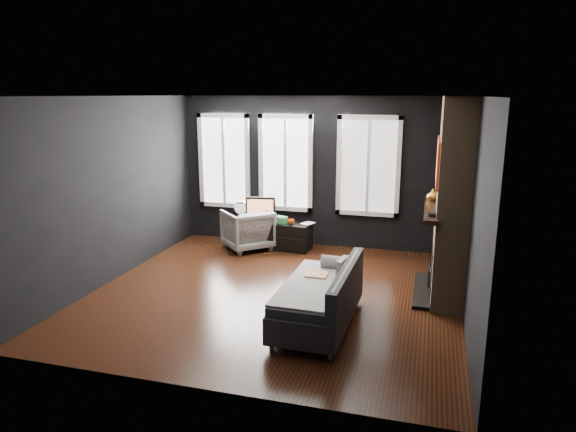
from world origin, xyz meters
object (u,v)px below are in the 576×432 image
(sofa, at_px, (318,295))
(monitor, at_px, (260,207))
(book, at_px, (304,216))
(media_console, at_px, (273,234))
(mug, at_px, (291,221))
(armchair, at_px, (248,227))
(mantel_vase, at_px, (433,195))

(sofa, xyz_separation_m, monitor, (-1.72, 2.93, 0.35))
(monitor, xyz_separation_m, book, (0.81, 0.01, -0.12))
(book, bearing_deg, media_console, -176.99)
(sofa, xyz_separation_m, media_console, (-1.49, 2.91, -0.14))
(mug, height_order, book, book)
(media_console, xyz_separation_m, mug, (0.37, -0.10, 0.30))
(sofa, height_order, armchair, armchair)
(mantel_vase, bearing_deg, mug, 158.10)
(armchair, height_order, mantel_vase, mantel_vase)
(sofa, height_order, book, sofa)
(armchair, height_order, book, armchair)
(sofa, height_order, monitor, monitor)
(mug, relative_size, mantel_vase, 0.65)
(book, bearing_deg, mug, -147.96)
(media_console, height_order, book, book)
(armchair, bearing_deg, mantel_vase, 121.08)
(armchair, distance_m, monitor, 0.43)
(mug, distance_m, book, 0.25)
(sofa, distance_m, mug, 3.03)
(monitor, xyz_separation_m, mug, (0.60, -0.11, -0.19))
(mug, bearing_deg, sofa, -68.42)
(media_console, relative_size, monitor, 2.55)
(mantel_vase, bearing_deg, armchair, 164.89)
(sofa, bearing_deg, monitor, 121.90)
(media_console, distance_m, mug, 0.49)
(armchair, bearing_deg, monitor, -172.73)
(sofa, relative_size, armchair, 2.22)
(armchair, distance_m, book, 1.03)
(armchair, xyz_separation_m, media_console, (0.40, 0.20, -0.15))
(media_console, xyz_separation_m, mantel_vase, (2.75, -1.05, 1.07))
(monitor, distance_m, mantel_vase, 3.21)
(sofa, distance_m, monitor, 3.42)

